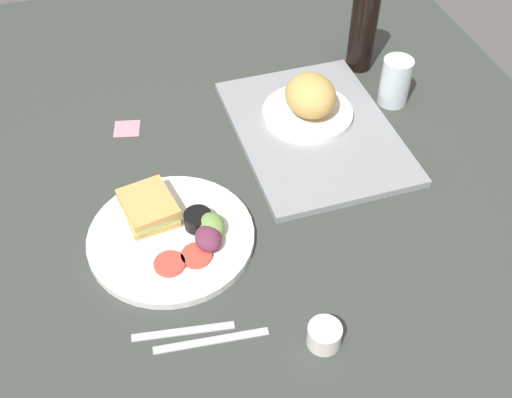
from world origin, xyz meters
TOP-DOWN VIEW (x-y plane):
  - ground_plane at (0.00, 0.00)cm, footprint 190.00×150.00cm
  - serving_tray at (-16.99, 22.00)cm, footprint 45.55×33.75cm
  - bread_plate_near at (-21.41, 22.17)cm, footprint 20.12×20.12cm
  - plate_with_salad at (3.36, -13.65)cm, footprint 30.99×30.99cm
  - drinking_glass at (-22.82, 43.34)cm, footprint 6.81×6.81cm
  - soda_bottle at (-38.36, 41.53)cm, footprint 6.40×6.40cm
  - espresso_cup at (32.33, 5.42)cm, footprint 5.60×5.60cm
  - fork at (24.00, -16.05)cm, footprint 3.73×17.03cm
  - knife at (27.00, -12.05)cm, footprint 3.15×19.05cm
  - sticky_note at (-30.56, -17.27)cm, footprint 6.68×6.68cm

SIDE VIEW (x-z plane):
  - ground_plane at x=0.00cm, z-range -3.00..0.00cm
  - sticky_note at x=-30.56cm, z-range 0.00..0.12cm
  - fork at x=24.00cm, z-range 0.00..0.50cm
  - knife at x=27.00cm, z-range 0.00..0.50cm
  - serving_tray at x=-16.99cm, z-range 0.00..1.60cm
  - plate_with_salad at x=3.36cm, z-range -1.09..4.31cm
  - espresso_cup at x=32.33cm, z-range 0.00..4.00cm
  - drinking_glass at x=-22.82cm, z-range 0.00..11.22cm
  - bread_plate_near at x=-21.41cm, z-range 0.69..10.72cm
  - soda_bottle at x=-38.36cm, z-range 0.00..21.20cm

